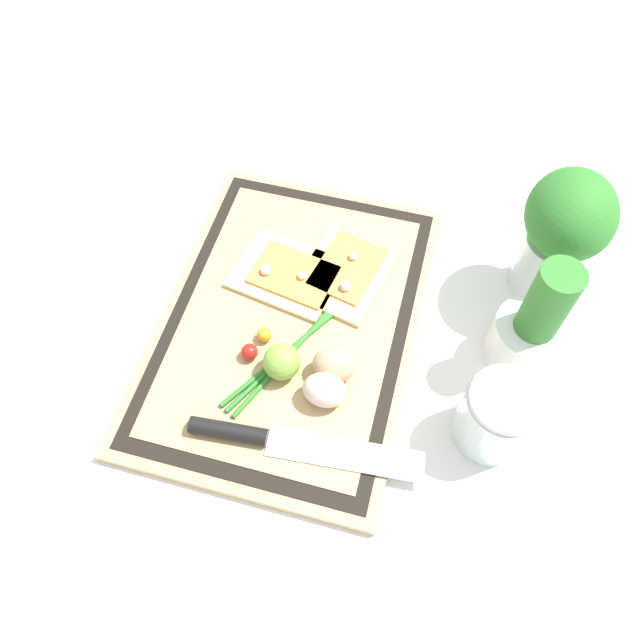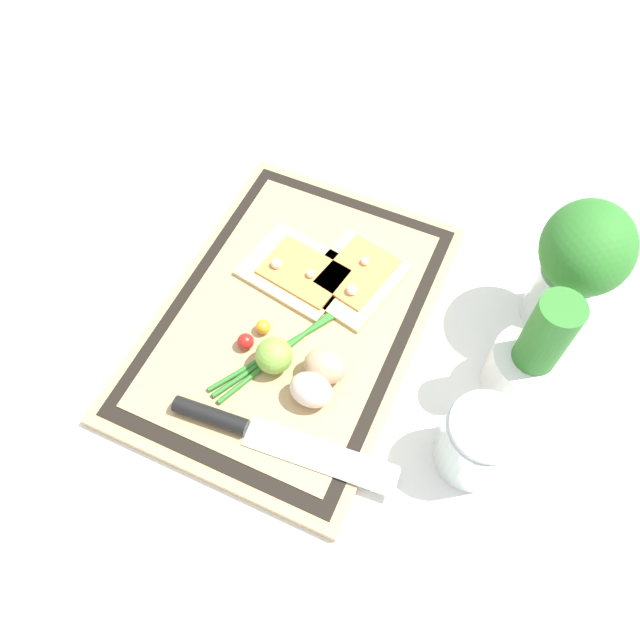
{
  "view_description": "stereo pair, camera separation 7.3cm",
  "coord_description": "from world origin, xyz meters",
  "px_view_note": "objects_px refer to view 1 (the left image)",
  "views": [
    {
      "loc": [
        0.43,
        0.16,
        0.77
      ],
      "look_at": [
        0.0,
        0.05,
        0.04
      ],
      "focal_mm": 35.0,
      "sensor_mm": 36.0,
      "label": 1
    },
    {
      "loc": [
        0.41,
        0.23,
        0.77
      ],
      "look_at": [
        0.0,
        0.05,
        0.04
      ],
      "focal_mm": 35.0,
      "sensor_mm": 36.0,
      "label": 2
    }
  ],
  "objects_px": {
    "pizza_slice_near": "(288,274)",
    "herb_glass": "(563,230)",
    "knife": "(267,438)",
    "herb_pot": "(532,330)",
    "egg_pink": "(325,390)",
    "cherry_tomato_red": "(250,352)",
    "egg_brown": "(334,365)",
    "pizza_slice_far": "(345,273)",
    "lime": "(282,362)",
    "cherry_tomato_yellow": "(264,335)",
    "sauce_jar": "(495,418)"
  },
  "relations": [
    {
      "from": "knife",
      "to": "sauce_jar",
      "type": "relative_size",
      "value": 2.75
    },
    {
      "from": "egg_brown",
      "to": "sauce_jar",
      "type": "bearing_deg",
      "value": 83.74
    },
    {
      "from": "egg_brown",
      "to": "pizza_slice_far",
      "type": "bearing_deg",
      "value": -171.61
    },
    {
      "from": "herb_glass",
      "to": "pizza_slice_far",
      "type": "bearing_deg",
      "value": -75.72
    },
    {
      "from": "pizza_slice_near",
      "to": "egg_brown",
      "type": "height_order",
      "value": "egg_brown"
    },
    {
      "from": "pizza_slice_far",
      "to": "cherry_tomato_red",
      "type": "xyz_separation_m",
      "value": [
        0.16,
        -0.09,
        0.01
      ]
    },
    {
      "from": "pizza_slice_near",
      "to": "egg_pink",
      "type": "xyz_separation_m",
      "value": [
        0.18,
        0.1,
        0.02
      ]
    },
    {
      "from": "knife",
      "to": "herb_pot",
      "type": "xyz_separation_m",
      "value": [
        -0.22,
        0.3,
        0.04
      ]
    },
    {
      "from": "egg_pink",
      "to": "cherry_tomato_yellow",
      "type": "distance_m",
      "value": 0.12
    },
    {
      "from": "lime",
      "to": "cherry_tomato_yellow",
      "type": "xyz_separation_m",
      "value": [
        -0.04,
        -0.04,
        -0.01
      ]
    },
    {
      "from": "pizza_slice_far",
      "to": "herb_pot",
      "type": "relative_size",
      "value": 0.84
    },
    {
      "from": "sauce_jar",
      "to": "pizza_slice_near",
      "type": "bearing_deg",
      "value": -116.86
    },
    {
      "from": "pizza_slice_near",
      "to": "herb_pot",
      "type": "bearing_deg",
      "value": 84.28
    },
    {
      "from": "egg_pink",
      "to": "cherry_tomato_red",
      "type": "distance_m",
      "value": 0.12
    },
    {
      "from": "pizza_slice_far",
      "to": "egg_brown",
      "type": "relative_size",
      "value": 2.87
    },
    {
      "from": "egg_brown",
      "to": "herb_glass",
      "type": "distance_m",
      "value": 0.35
    },
    {
      "from": "sauce_jar",
      "to": "cherry_tomato_yellow",
      "type": "bearing_deg",
      "value": -98.9
    },
    {
      "from": "cherry_tomato_red",
      "to": "knife",
      "type": "bearing_deg",
      "value": 28.1
    },
    {
      "from": "lime",
      "to": "herb_pot",
      "type": "relative_size",
      "value": 0.26
    },
    {
      "from": "pizza_slice_far",
      "to": "knife",
      "type": "bearing_deg",
      "value": -7.06
    },
    {
      "from": "cherry_tomato_red",
      "to": "cherry_tomato_yellow",
      "type": "height_order",
      "value": "cherry_tomato_red"
    },
    {
      "from": "pizza_slice_near",
      "to": "pizza_slice_far",
      "type": "bearing_deg",
      "value": 106.06
    },
    {
      "from": "egg_pink",
      "to": "lime",
      "type": "relative_size",
      "value": 1.15
    },
    {
      "from": "egg_pink",
      "to": "herb_pot",
      "type": "xyz_separation_m",
      "value": [
        -0.14,
        0.24,
        0.03
      ]
    },
    {
      "from": "pizza_slice_near",
      "to": "pizza_slice_far",
      "type": "relative_size",
      "value": 1.02
    },
    {
      "from": "knife",
      "to": "herb_glass",
      "type": "distance_m",
      "value": 0.48
    },
    {
      "from": "herb_pot",
      "to": "cherry_tomato_yellow",
      "type": "bearing_deg",
      "value": -77.62
    },
    {
      "from": "pizza_slice_far",
      "to": "egg_brown",
      "type": "distance_m",
      "value": 0.16
    },
    {
      "from": "herb_pot",
      "to": "pizza_slice_far",
      "type": "bearing_deg",
      "value": -102.32
    },
    {
      "from": "knife",
      "to": "herb_pot",
      "type": "relative_size",
      "value": 1.54
    },
    {
      "from": "cherry_tomato_red",
      "to": "lime",
      "type": "bearing_deg",
      "value": 79.02
    },
    {
      "from": "egg_brown",
      "to": "cherry_tomato_yellow",
      "type": "relative_size",
      "value": 2.76
    },
    {
      "from": "cherry_tomato_red",
      "to": "herb_glass",
      "type": "xyz_separation_m",
      "value": [
        -0.24,
        0.37,
        0.1
      ]
    },
    {
      "from": "lime",
      "to": "cherry_tomato_yellow",
      "type": "distance_m",
      "value": 0.06
    },
    {
      "from": "pizza_slice_near",
      "to": "herb_glass",
      "type": "relative_size",
      "value": 0.8
    },
    {
      "from": "pizza_slice_far",
      "to": "cherry_tomato_red",
      "type": "relative_size",
      "value": 7.14
    },
    {
      "from": "egg_pink",
      "to": "cherry_tomato_red",
      "type": "bearing_deg",
      "value": -106.35
    },
    {
      "from": "herb_pot",
      "to": "sauce_jar",
      "type": "height_order",
      "value": "herb_pot"
    },
    {
      "from": "knife",
      "to": "egg_brown",
      "type": "distance_m",
      "value": 0.13
    },
    {
      "from": "egg_brown",
      "to": "egg_pink",
      "type": "bearing_deg",
      "value": -3.9
    },
    {
      "from": "lime",
      "to": "sauce_jar",
      "type": "height_order",
      "value": "sauce_jar"
    },
    {
      "from": "knife",
      "to": "lime",
      "type": "height_order",
      "value": "lime"
    },
    {
      "from": "knife",
      "to": "herb_glass",
      "type": "relative_size",
      "value": 1.42
    },
    {
      "from": "egg_brown",
      "to": "egg_pink",
      "type": "relative_size",
      "value": 1.0
    },
    {
      "from": "egg_brown",
      "to": "lime",
      "type": "distance_m",
      "value": 0.07
    },
    {
      "from": "egg_brown",
      "to": "cherry_tomato_yellow",
      "type": "bearing_deg",
      "value": -104.08
    },
    {
      "from": "knife",
      "to": "herb_pot",
      "type": "distance_m",
      "value": 0.37
    },
    {
      "from": "pizza_slice_far",
      "to": "cherry_tomato_yellow",
      "type": "xyz_separation_m",
      "value": [
        0.13,
        -0.08,
        0.01
      ]
    },
    {
      "from": "herb_pot",
      "to": "sauce_jar",
      "type": "bearing_deg",
      "value": -12.72
    },
    {
      "from": "pizza_slice_far",
      "to": "cherry_tomato_red",
      "type": "height_order",
      "value": "same"
    }
  ]
}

